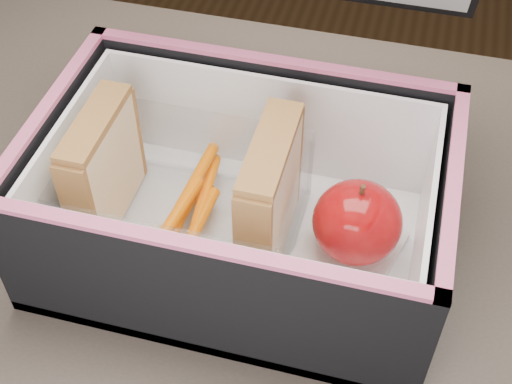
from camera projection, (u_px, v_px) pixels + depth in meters
The scene contains 8 objects.
kitchen_table at pixel (304, 370), 0.65m from camera, with size 1.20×0.80×0.75m.
lunch_bag at pixel (243, 187), 0.58m from camera, with size 0.33×0.34×0.31m.
plastic_tub at pixel (186, 197), 0.60m from camera, with size 0.19×0.14×0.08m, color white, non-canonical shape.
sandwich_left at pixel (103, 167), 0.60m from camera, with size 0.03×0.10×0.11m.
sandwich_right at pixel (270, 196), 0.57m from camera, with size 0.03×0.10×0.12m.
carrot_sticks at pixel (187, 212), 0.61m from camera, with size 0.04×0.15×0.03m.
paper_napkin at pixel (349, 249), 0.61m from camera, with size 0.08×0.08×0.01m, color white.
red_apple at pixel (357, 222), 0.58m from camera, with size 0.09×0.09×0.08m.
Camera 1 is at (0.04, -0.33, 1.25)m, focal length 50.00 mm.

